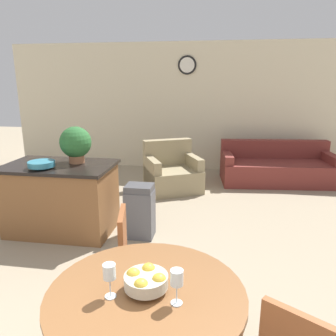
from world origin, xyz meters
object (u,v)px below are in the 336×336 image
object	(u,v)px
dining_chair_far_side	(138,259)
trash_bin	(140,211)
kitchen_island	(61,198)
couch	(277,168)
wine_glass_right	(177,279)
armchair	(172,174)
fruit_bowl	(146,280)
potted_plant	(76,143)
teal_bowl	(41,164)
wine_glass_left	(109,273)
dining_table	(147,317)

from	to	relation	value
dining_chair_far_side	trash_bin	bearing A→B (deg)	-179.52
kitchen_island	couch	size ratio (longest dim) A/B	0.63
dining_chair_far_side	couch	xyz separation A→B (m)	(1.74, 4.03, -0.23)
wine_glass_right	armchair	world-z (taller)	wine_glass_right
fruit_bowl	kitchen_island	bearing A→B (deg)	126.91
potted_plant	teal_bowl	bearing A→B (deg)	-131.56
wine_glass_left	dining_chair_far_side	bearing A→B (deg)	94.52
trash_bin	dining_table	bearing A→B (deg)	-75.01
dining_chair_far_side	potted_plant	world-z (taller)	potted_plant
wine_glass_left	couch	size ratio (longest dim) A/B	0.09
fruit_bowl	dining_chair_far_side	bearing A→B (deg)	108.06
teal_bowl	armchair	distance (m)	2.54
fruit_bowl	potted_plant	xyz separation A→B (m)	(-1.42, 2.26, 0.31)
wine_glass_left	potted_plant	bearing A→B (deg)	117.76
potted_plant	dining_table	bearing A→B (deg)	-57.97
potted_plant	armchair	bearing A→B (deg)	61.24
fruit_bowl	potted_plant	distance (m)	2.69
couch	potted_plant	bearing A→B (deg)	-144.83
wine_glass_right	potted_plant	world-z (taller)	potted_plant
dining_chair_far_side	teal_bowl	world-z (taller)	teal_bowl
couch	dining_table	bearing A→B (deg)	-113.07
trash_bin	wine_glass_right	bearing A→B (deg)	-71.17
fruit_bowl	trash_bin	world-z (taller)	fruit_bowl
dining_chair_far_side	fruit_bowl	xyz separation A→B (m)	(0.25, -0.76, 0.33)
fruit_bowl	wine_glass_right	distance (m)	0.21
fruit_bowl	armchair	distance (m)	4.09
teal_bowl	couch	distance (m)	4.34
dining_table	wine_glass_right	xyz separation A→B (m)	(0.18, -0.08, 0.32)
wine_glass_left	teal_bowl	xyz separation A→B (m)	(-1.53, 2.01, 0.04)
wine_glass_left	kitchen_island	distance (m)	2.68
fruit_bowl	teal_bowl	size ratio (longest dim) A/B	0.79
fruit_bowl	couch	bearing A→B (deg)	72.73
fruit_bowl	trash_bin	bearing A→B (deg)	104.96
dining_chair_far_side	kitchen_island	size ratio (longest dim) A/B	0.67
potted_plant	wine_glass_right	bearing A→B (deg)	-55.68
wine_glass_left	teal_bowl	world-z (taller)	teal_bowl
dining_table	teal_bowl	size ratio (longest dim) A/B	3.60
wine_glass_right	fruit_bowl	bearing A→B (deg)	156.85
kitchen_island	couch	xyz separation A→B (m)	(3.10, 2.65, -0.18)
couch	armchair	xyz separation A→B (m)	(-1.93, -0.75, 0.02)
wine_glass_left	wine_glass_right	bearing A→B (deg)	0.27
teal_bowl	dining_table	bearing A→B (deg)	-48.42
fruit_bowl	potted_plant	size ratio (longest dim) A/B	0.54
wine_glass_left	dining_table	bearing A→B (deg)	23.78
wine_glass_left	potted_plant	size ratio (longest dim) A/B	0.43
kitchen_island	dining_table	bearing A→B (deg)	-53.08
dining_table	wine_glass_left	size ratio (longest dim) A/B	5.66
potted_plant	trash_bin	xyz separation A→B (m)	(0.85, -0.13, -0.81)
fruit_bowl	kitchen_island	distance (m)	2.70
dining_table	wine_glass_right	size ratio (longest dim) A/B	5.66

